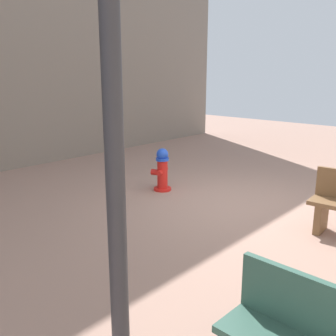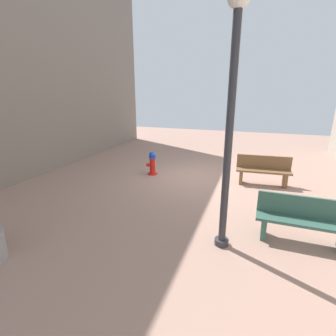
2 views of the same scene
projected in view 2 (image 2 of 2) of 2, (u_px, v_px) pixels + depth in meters
The scene contains 5 objects.
ground_plane at pixel (196, 177), 9.06m from camera, with size 23.40×23.40×0.00m, color #9E7A6B.
fire_hydrant at pixel (152, 163), 9.24m from camera, with size 0.42×0.43×0.86m.
bench_near at pixel (263, 170), 8.20m from camera, with size 1.73×0.56×0.95m.
bench_far at pixel (303, 219), 5.01m from camera, with size 1.79×0.48×0.95m.
street_lamp at pixel (231, 103), 4.25m from camera, with size 0.36×0.36×4.51m.
Camera 2 is at (-1.89, 8.43, 2.94)m, focal length 26.81 mm.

